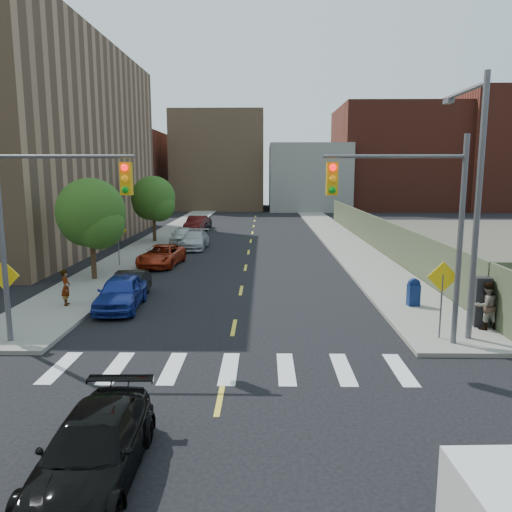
{
  "coord_description": "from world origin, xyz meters",
  "views": [
    {
      "loc": [
        1.13,
        -10.13,
        5.8
      ],
      "look_at": [
        0.77,
        12.47,
        2.0
      ],
      "focal_mm": 35.0,
      "sensor_mm": 36.0,
      "label": 1
    }
  ],
  "objects_px": {
    "parked_car_black": "(130,286)",
    "parked_car_silver": "(194,240)",
    "payphone": "(482,302)",
    "pedestrian_west": "(66,287)",
    "parked_car_blue": "(121,292)",
    "parked_car_red": "(161,256)",
    "parked_car_white": "(182,236)",
    "mailbox": "(414,292)",
    "black_sedan": "(93,449)",
    "parked_car_grey": "(200,223)",
    "pedestrian_east": "(486,306)",
    "parked_car_maroon": "(197,224)"
  },
  "relations": [
    {
      "from": "parked_car_black",
      "to": "parked_car_silver",
      "type": "distance_m",
      "value": 15.43
    },
    {
      "from": "payphone",
      "to": "pedestrian_west",
      "type": "bearing_deg",
      "value": 177.17
    },
    {
      "from": "payphone",
      "to": "pedestrian_west",
      "type": "distance_m",
      "value": 16.78
    },
    {
      "from": "parked_car_blue",
      "to": "payphone",
      "type": "bearing_deg",
      "value": -13.46
    },
    {
      "from": "parked_car_red",
      "to": "parked_car_white",
      "type": "xyz_separation_m",
      "value": [
        -0.2,
        9.38,
        0.06
      ]
    },
    {
      "from": "parked_car_blue",
      "to": "parked_car_black",
      "type": "height_order",
      "value": "parked_car_blue"
    },
    {
      "from": "mailbox",
      "to": "payphone",
      "type": "height_order",
      "value": "payphone"
    },
    {
      "from": "black_sedan",
      "to": "payphone",
      "type": "height_order",
      "value": "payphone"
    },
    {
      "from": "parked_car_red",
      "to": "parked_car_grey",
      "type": "height_order",
      "value": "parked_car_red"
    },
    {
      "from": "black_sedan",
      "to": "parked_car_blue",
      "type": "bearing_deg",
      "value": 102.44
    },
    {
      "from": "parked_car_red",
      "to": "mailbox",
      "type": "height_order",
      "value": "mailbox"
    },
    {
      "from": "parked_car_grey",
      "to": "pedestrian_west",
      "type": "bearing_deg",
      "value": -94.66
    },
    {
      "from": "black_sedan",
      "to": "pedestrian_west",
      "type": "xyz_separation_m",
      "value": [
        -5.27,
        12.08,
        0.29
      ]
    },
    {
      "from": "parked_car_silver",
      "to": "parked_car_grey",
      "type": "distance_m",
      "value": 13.45
    },
    {
      "from": "parked_car_blue",
      "to": "parked_car_silver",
      "type": "relative_size",
      "value": 0.9
    },
    {
      "from": "payphone",
      "to": "parked_car_silver",
      "type": "bearing_deg",
      "value": 130.57
    },
    {
      "from": "parked_car_white",
      "to": "pedestrian_east",
      "type": "bearing_deg",
      "value": -56.61
    },
    {
      "from": "parked_car_black",
      "to": "parked_car_silver",
      "type": "xyz_separation_m",
      "value": [
        0.87,
        15.41,
        0.06
      ]
    },
    {
      "from": "parked_car_blue",
      "to": "parked_car_white",
      "type": "bearing_deg",
      "value": 88.72
    },
    {
      "from": "parked_car_grey",
      "to": "pedestrian_east",
      "type": "xyz_separation_m",
      "value": [
        14.7,
        -33.5,
        0.38
      ]
    },
    {
      "from": "parked_car_blue",
      "to": "parked_car_red",
      "type": "distance_m",
      "value": 10.0
    },
    {
      "from": "parked_car_black",
      "to": "pedestrian_west",
      "type": "xyz_separation_m",
      "value": [
        -2.29,
        -1.63,
        0.3
      ]
    },
    {
      "from": "parked_car_white",
      "to": "payphone",
      "type": "distance_m",
      "value": 26.51
    },
    {
      "from": "parked_car_blue",
      "to": "pedestrian_east",
      "type": "bearing_deg",
      "value": -14.95
    },
    {
      "from": "parked_car_red",
      "to": "payphone",
      "type": "relative_size",
      "value": 2.53
    },
    {
      "from": "parked_car_red",
      "to": "parked_car_silver",
      "type": "bearing_deg",
      "value": 87.14
    },
    {
      "from": "parked_car_silver",
      "to": "parked_car_white",
      "type": "distance_m",
      "value": 2.67
    },
    {
      "from": "mailbox",
      "to": "pedestrian_east",
      "type": "distance_m",
      "value": 3.64
    },
    {
      "from": "parked_car_black",
      "to": "mailbox",
      "type": "height_order",
      "value": "mailbox"
    },
    {
      "from": "parked_car_grey",
      "to": "pedestrian_east",
      "type": "height_order",
      "value": "pedestrian_east"
    },
    {
      "from": "parked_car_red",
      "to": "black_sedan",
      "type": "relative_size",
      "value": 1.08
    },
    {
      "from": "black_sedan",
      "to": "parked_car_silver",
      "type": "bearing_deg",
      "value": 93.05
    },
    {
      "from": "parked_car_silver",
      "to": "parked_car_maroon",
      "type": "bearing_deg",
      "value": 98.58
    },
    {
      "from": "mailbox",
      "to": "pedestrian_east",
      "type": "bearing_deg",
      "value": -68.63
    },
    {
      "from": "payphone",
      "to": "pedestrian_east",
      "type": "height_order",
      "value": "payphone"
    },
    {
      "from": "pedestrian_west",
      "to": "parked_car_blue",
      "type": "bearing_deg",
      "value": -102.96
    },
    {
      "from": "parked_car_white",
      "to": "parked_car_maroon",
      "type": "distance_m",
      "value": 8.7
    },
    {
      "from": "parked_car_maroon",
      "to": "parked_car_red",
      "type": "bearing_deg",
      "value": -83.87
    },
    {
      "from": "parked_car_white",
      "to": "pedestrian_west",
      "type": "bearing_deg",
      "value": -95.33
    },
    {
      "from": "parked_car_silver",
      "to": "parked_car_black",
      "type": "bearing_deg",
      "value": -91.39
    },
    {
      "from": "parked_car_red",
      "to": "pedestrian_east",
      "type": "bearing_deg",
      "value": -36.04
    },
    {
      "from": "parked_car_black",
      "to": "parked_car_silver",
      "type": "relative_size",
      "value": 0.8
    },
    {
      "from": "parked_car_blue",
      "to": "parked_car_silver",
      "type": "height_order",
      "value": "parked_car_blue"
    },
    {
      "from": "parked_car_black",
      "to": "payphone",
      "type": "xyz_separation_m",
      "value": [
        14.27,
        -4.32,
        0.45
      ]
    },
    {
      "from": "mailbox",
      "to": "pedestrian_west",
      "type": "relative_size",
      "value": 0.77
    },
    {
      "from": "parked_car_silver",
      "to": "mailbox",
      "type": "bearing_deg",
      "value": -53.31
    },
    {
      "from": "parked_car_blue",
      "to": "parked_car_silver",
      "type": "bearing_deg",
      "value": 84.56
    },
    {
      "from": "payphone",
      "to": "pedestrian_east",
      "type": "distance_m",
      "value": 0.39
    },
    {
      "from": "parked_car_blue",
      "to": "parked_car_maroon",
      "type": "bearing_deg",
      "value": 88.27
    },
    {
      "from": "parked_car_black",
      "to": "mailbox",
      "type": "relative_size",
      "value": 3.19
    }
  ]
}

